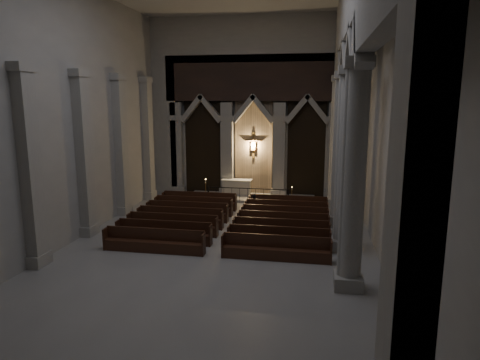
% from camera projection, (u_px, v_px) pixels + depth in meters
% --- Properties ---
extents(room, '(24.00, 24.10, 12.00)m').
position_uv_depth(room, '(213.00, 75.00, 17.26)').
color(room, gray).
rests_on(room, ground).
extents(sanctuary_wall, '(14.00, 0.77, 12.00)m').
position_uv_depth(sanctuary_wall, '(253.00, 99.00, 28.60)').
color(sanctuary_wall, '#A09E96').
rests_on(sanctuary_wall, ground).
extents(right_arcade, '(1.00, 24.00, 12.00)m').
position_uv_depth(right_arcade, '(350.00, 70.00, 17.57)').
color(right_arcade, '#A09E96').
rests_on(right_arcade, ground).
extents(left_pilasters, '(0.60, 13.00, 8.03)m').
position_uv_depth(left_pilasters, '(104.00, 152.00, 22.49)').
color(left_pilasters, '#A09E96').
rests_on(left_pilasters, ground).
extents(sanctuary_step, '(8.50, 2.60, 0.15)m').
position_uv_depth(sanctuary_step, '(251.00, 197.00, 28.94)').
color(sanctuary_step, '#A09E96').
rests_on(sanctuary_step, ground).
extents(altar, '(2.05, 0.82, 1.04)m').
position_uv_depth(altar, '(237.00, 187.00, 29.46)').
color(altar, '#B8B2A2').
rests_on(altar, sanctuary_step).
extents(altar_rail, '(5.30, 0.09, 1.04)m').
position_uv_depth(altar_rail, '(248.00, 193.00, 27.49)').
color(altar_rail, black).
rests_on(altar_rail, ground).
extents(candle_stand_left, '(0.26, 0.26, 1.57)m').
position_uv_depth(candle_stand_left, '(206.00, 196.00, 27.77)').
color(candle_stand_left, olive).
rests_on(candle_stand_left, ground).
extents(candle_stand_right, '(0.20, 0.20, 1.21)m').
position_uv_depth(candle_stand_right, '(292.00, 200.00, 27.06)').
color(candle_stand_right, olive).
rests_on(candle_stand_right, ground).
extents(pews, '(10.02, 8.04, 1.03)m').
position_uv_depth(pews, '(230.00, 223.00, 22.09)').
color(pews, black).
rests_on(pews, ground).
extents(worshipper, '(0.52, 0.41, 1.27)m').
position_uv_depth(worshipper, '(254.00, 205.00, 24.70)').
color(worshipper, black).
rests_on(worshipper, ground).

